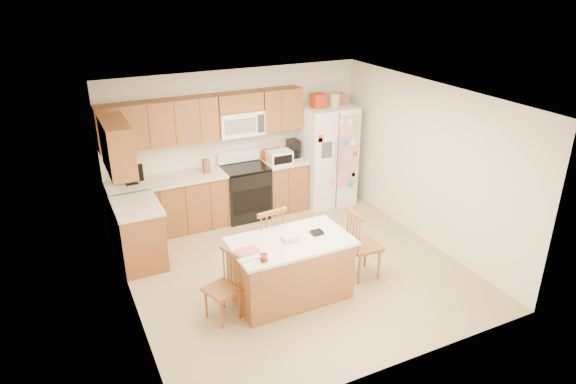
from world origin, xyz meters
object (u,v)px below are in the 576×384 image
island (290,268)px  windsor_chair_right (362,246)px  windsor_chair_left (223,288)px  stove (245,191)px  refrigerator (327,154)px  windsor_chair_back (267,244)px

island → windsor_chair_right: windsor_chair_right is taller
windsor_chair_right → windsor_chair_left: bearing=-178.3°
stove → refrigerator: 1.63m
island → refrigerator: bearing=51.9°
refrigerator → windsor_chair_right: (-0.83, -2.45, -0.44)m
windsor_chair_left → windsor_chair_right: 2.04m
island → stove: bearing=81.9°
refrigerator → windsor_chair_left: size_ratio=2.30×
stove → windsor_chair_left: stove is taller
island → windsor_chair_right: size_ratio=1.53×
windsor_chair_right → stove: bearing=106.5°
island → windsor_chair_right: (1.10, 0.01, 0.06)m
island → windsor_chair_back: bearing=97.2°
refrigerator → island: 3.17m
stove → windsor_chair_right: size_ratio=1.11×
stove → island: 2.55m
windsor_chair_back → windsor_chair_right: windsor_chair_back is taller
stove → windsor_chair_right: stove is taller
island → windsor_chair_left: size_ratio=1.75×
stove → windsor_chair_left: size_ratio=1.27×
windsor_chair_right → refrigerator: bearing=71.3°
windsor_chair_left → windsor_chair_back: windsor_chair_back is taller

